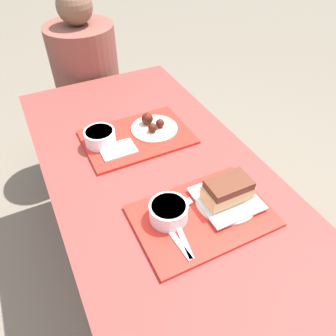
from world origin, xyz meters
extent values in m
plane|color=#706656|center=(0.00, 0.00, 0.00)|extent=(12.00, 12.00, 0.00)
cube|color=maroon|center=(0.00, 0.00, 0.74)|extent=(0.79, 1.69, 0.04)
cylinder|color=maroon|center=(-0.34, 0.77, 0.36)|extent=(0.07, 0.07, 0.72)
cylinder|color=maroon|center=(0.34, 0.77, 0.36)|extent=(0.07, 0.07, 0.72)
cube|color=maroon|center=(0.00, 1.07, 0.44)|extent=(0.75, 0.28, 0.04)
cylinder|color=maroon|center=(-0.32, 1.07, 0.21)|extent=(0.06, 0.06, 0.42)
cylinder|color=maroon|center=(0.32, 1.07, 0.21)|extent=(0.06, 0.06, 0.42)
cube|color=red|center=(0.04, -0.23, 0.76)|extent=(0.44, 0.30, 0.01)
cube|color=red|center=(0.01, 0.26, 0.76)|extent=(0.44, 0.30, 0.01)
cylinder|color=silver|center=(-0.07, -0.19, 0.80)|extent=(0.12, 0.12, 0.06)
cylinder|color=beige|center=(-0.07, -0.19, 0.82)|extent=(0.11, 0.11, 0.01)
cylinder|color=beige|center=(0.14, -0.22, 0.77)|extent=(0.21, 0.21, 0.01)
cube|color=silver|center=(0.14, -0.22, 0.78)|extent=(0.20, 0.20, 0.01)
cube|color=#DBB275|center=(0.14, -0.22, 0.81)|extent=(0.16, 0.09, 0.05)
cube|color=#562819|center=(0.14, -0.22, 0.85)|extent=(0.15, 0.09, 0.03)
cube|color=white|center=(-0.09, -0.28, 0.77)|extent=(0.03, 0.17, 0.00)
cube|color=white|center=(-0.06, -0.28, 0.77)|extent=(0.04, 0.17, 0.00)
cube|color=#A59E93|center=(0.02, -0.16, 0.77)|extent=(0.04, 0.03, 0.01)
cylinder|color=silver|center=(-0.14, 0.28, 0.80)|extent=(0.12, 0.12, 0.06)
cylinder|color=beige|center=(-0.14, 0.28, 0.82)|extent=(0.11, 0.11, 0.01)
cylinder|color=beige|center=(0.09, 0.27, 0.77)|extent=(0.20, 0.20, 0.01)
sphere|color=#42140C|center=(0.12, 0.26, 0.79)|extent=(0.04, 0.04, 0.04)
sphere|color=#42140C|center=(0.08, 0.31, 0.80)|extent=(0.05, 0.05, 0.05)
sphere|color=#42140C|center=(0.08, 0.25, 0.80)|extent=(0.04, 0.04, 0.04)
cube|color=white|center=(-0.10, 0.20, 0.77)|extent=(0.14, 0.10, 0.01)
cylinder|color=brown|center=(0.01, 1.07, 0.72)|extent=(0.39, 0.39, 0.51)
sphere|color=brown|center=(0.01, 1.07, 1.07)|extent=(0.19, 0.19, 0.19)
camera|label=1|loc=(-0.37, -0.79, 1.60)|focal=35.00mm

